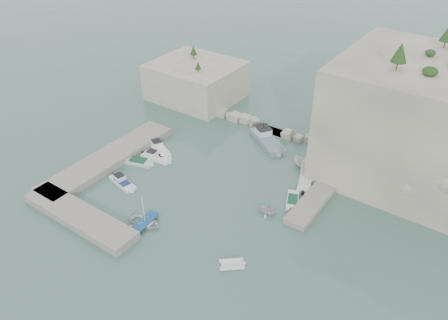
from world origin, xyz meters
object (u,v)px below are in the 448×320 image
Objects in this scene: motorboat_c at (138,163)px; inflatable_dinghy at (232,265)px; rowboat at (145,224)px; tender_east_d at (305,169)px; tender_east_b at (292,202)px; motorboat_d at (123,184)px; tender_east_c at (305,184)px; tender_east_a at (267,213)px; motorboat_a at (159,150)px; work_boat at (267,143)px; motorboat_b at (156,159)px.

motorboat_c reaches higher than inflatable_dinghy.
tender_east_d is at bearing -32.07° from rowboat.
rowboat reaches higher than tender_east_b.
motorboat_d is 26.39m from tender_east_c.
motorboat_d reaches higher than inflatable_dinghy.
tender_east_a is at bearing 57.04° from inflatable_dinghy.
motorboat_d is 21.93m from inflatable_dinghy.
motorboat_d is 0.96× the size of tender_east_c.
motorboat_a is 17.87m from work_boat.
tender_east_a is 0.52× the size of tender_east_c.
motorboat_c is at bearing 84.67° from tender_east_a.
tender_east_a reaches higher than motorboat_b.
tender_east_a reaches higher than rowboat.
tender_east_c is 0.59× the size of work_boat.
motorboat_b is 20.82m from tender_east_a.
tender_east_c is 3.77m from tender_east_d.
rowboat is 15.97m from tender_east_a.
tender_east_c is at bearing -39.34° from rowboat.
inflatable_dinghy is (23.66, -9.00, 0.00)m from motorboat_c.
motorboat_b is 0.99× the size of motorboat_d.
rowboat is 19.97m from tender_east_b.
tender_east_b is at bearing -1.23° from motorboat_b.
tender_east_b is 4.82m from tender_east_c.
tender_east_a is at bearing 132.74° from tender_east_b.
tender_east_b reaches higher than inflatable_dinghy.
rowboat is 1.46× the size of inflatable_dinghy.
inflatable_dinghy is at bearing -4.71° from motorboat_a.
motorboat_a reaches higher than inflatable_dinghy.
tender_east_b is at bearing -4.52° from motorboat_c.
motorboat_b is 24.87m from inflatable_dinghy.
work_boat is (-8.94, 15.29, 0.00)m from tender_east_a.
inflatable_dinghy is 10.36m from tender_east_a.
work_boat is at bearing 67.27° from motorboat_a.
rowboat is 1.00× the size of tender_east_d.
tender_east_c is (1.22, 8.71, 0.00)m from tender_east_a.
motorboat_b is at bearing -31.76° from motorboat_a.
tender_east_a is at bearing 16.77° from motorboat_a.
tender_east_b is at bearing 48.13° from inflatable_dinghy.
motorboat_c is 0.93× the size of tender_east_c.
tender_east_d reaches higher than motorboat_d.
rowboat is (10.54, -14.23, 0.00)m from motorboat_a.
motorboat_d is 1.18× the size of tender_east_d.
motorboat_b reaches higher than tender_east_c.
rowboat is 0.82× the size of tender_east_c.
motorboat_a reaches higher than tender_east_b.
rowboat is 25.59m from tender_east_d.
rowboat is (10.65, -9.61, 0.00)m from motorboat_c.
motorboat_d is at bearing 57.41° from rowboat.
motorboat_c is at bearing -131.30° from motorboat_b.
inflatable_dinghy is at bearing -37.53° from motorboat_c.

